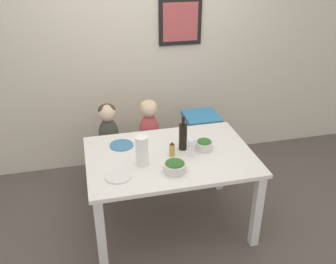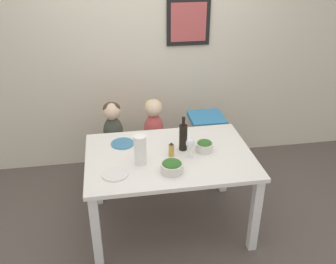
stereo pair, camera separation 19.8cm
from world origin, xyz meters
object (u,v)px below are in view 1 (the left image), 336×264
person_child_center (149,121)px  salad_bowl_large (175,166)px  chair_right_highchair (201,128)px  salad_bowl_small (204,144)px  paper_towel_roll (142,151)px  wine_glass_near (191,143)px  dinner_plate_back_left (122,145)px  person_child_left (108,125)px  chair_far_center (150,149)px  dinner_plate_front_left (118,176)px  chair_far_left (110,154)px  wine_bottle (183,136)px

person_child_center → salad_bowl_large: bearing=-89.3°
chair_right_highchair → salad_bowl_small: salad_bowl_small is taller
paper_towel_roll → wine_glass_near: size_ratio=1.42×
chair_right_highchair → dinner_plate_back_left: dinner_plate_back_left is taller
salad_bowl_large → person_child_left: bearing=113.1°
wine_glass_near → salad_bowl_small: bearing=31.4°
chair_right_highchair → dinner_plate_back_left: bearing=-151.1°
chair_far_center → paper_towel_roll: 1.00m
person_child_center → dinner_plate_front_left: bearing=-113.7°
person_child_center → chair_far_left: bearing=-179.8°
chair_far_left → dinner_plate_front_left: bearing=-90.7°
wine_glass_near → paper_towel_roll: bearing=-176.5°
salad_bowl_small → dinner_plate_back_left: (-0.69, 0.23, -0.04)m
person_child_center → salad_bowl_large: person_child_center is taller
person_child_center → dinner_plate_back_left: size_ratio=2.35×
paper_towel_roll → person_child_center: bearing=75.5°
chair_far_center → wine_bottle: bearing=-76.1°
chair_far_left → chair_far_center: size_ratio=1.00×
wine_bottle → salad_bowl_small: bearing=-15.9°
person_child_center → wine_glass_near: person_child_center is taller
dinner_plate_front_left → dinner_plate_back_left: size_ratio=1.00×
chair_far_left → wine_glass_near: (0.62, -0.82, 0.49)m
salad_bowl_small → chair_far_center: bearing=115.4°
chair_right_highchair → wine_bottle: wine_bottle is taller
salad_bowl_large → dinner_plate_back_left: bearing=125.2°
chair_far_left → dinner_plate_back_left: dinner_plate_back_left is taller
chair_right_highchair → salad_bowl_small: (-0.22, -0.73, 0.23)m
wine_glass_near → dinner_plate_front_left: (-0.63, -0.16, -0.12)m
person_child_center → dinner_plate_back_left: (-0.34, -0.50, 0.04)m
salad_bowl_large → dinner_plate_front_left: size_ratio=0.87×
salad_bowl_small → chair_right_highchair: bearing=73.5°
wine_glass_near → wine_bottle: bearing=102.8°
paper_towel_roll → salad_bowl_large: (0.23, -0.16, -0.08)m
chair_far_left → person_child_left: (0.00, 0.00, 0.33)m
chair_far_center → person_child_left: size_ratio=0.93×
wine_bottle → salad_bowl_large: (-0.16, -0.33, -0.08)m
person_child_center → paper_towel_roll: size_ratio=1.93×
person_child_center → dinner_plate_front_left: person_child_center is taller
wine_bottle → wine_glass_near: size_ratio=1.73×
chair_far_left → paper_towel_roll: size_ratio=1.80×
salad_bowl_large → dinner_plate_back_left: 0.62m
wine_bottle → dinner_plate_front_left: bearing=-153.4°
wine_bottle → paper_towel_roll: size_ratio=1.22×
person_child_left → paper_towel_roll: size_ratio=1.93×
wine_glass_near → dinner_plate_back_left: (-0.54, 0.32, -0.12)m
paper_towel_roll → wine_glass_near: bearing=3.5°
person_child_center → wine_glass_near: (0.20, -0.82, 0.16)m
wine_glass_near → dinner_plate_front_left: size_ratio=0.86×
chair_right_highchair → chair_far_left: bearing=-180.0°
dinner_plate_front_left → person_child_center: bearing=66.3°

